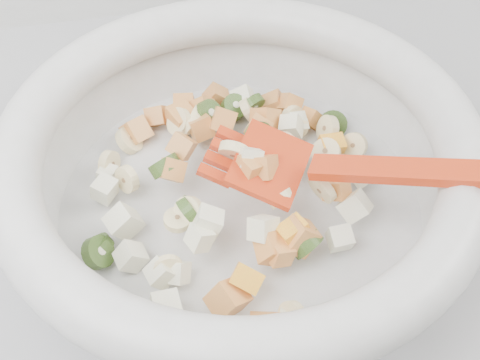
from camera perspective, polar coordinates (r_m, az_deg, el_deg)
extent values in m
cylinder|color=#BCBCBA|center=(0.60, 0.00, -2.53)|extent=(0.33, 0.33, 0.02)
torus|color=#BCBCBA|center=(0.54, 0.00, 2.69)|extent=(0.40, 0.40, 0.05)
cylinder|color=beige|center=(0.63, -3.99, 4.78)|extent=(0.03, 0.02, 0.03)
cylinder|color=beige|center=(0.54, -4.41, -2.66)|extent=(0.03, 0.03, 0.03)
cylinder|color=beige|center=(0.62, -11.09, 1.35)|extent=(0.02, 0.03, 0.03)
cylinder|color=beige|center=(0.64, 4.93, 4.65)|extent=(0.02, 0.03, 0.03)
cylinder|color=beige|center=(0.59, -9.61, 0.07)|extent=(0.02, 0.03, 0.03)
cylinder|color=beige|center=(0.56, -0.53, 2.48)|extent=(0.04, 0.02, 0.04)
cylinder|color=beige|center=(0.65, 0.78, 5.96)|extent=(0.02, 0.03, 0.03)
cylinder|color=beige|center=(0.51, 4.42, -11.49)|extent=(0.02, 0.03, 0.02)
cylinder|color=beige|center=(0.56, 7.03, -0.73)|extent=(0.03, 0.03, 0.03)
cylinder|color=beige|center=(0.55, 3.64, -1.56)|extent=(0.03, 0.03, 0.03)
cylinder|color=beige|center=(0.64, -9.43, 3.39)|extent=(0.03, 0.03, 0.03)
cylinder|color=beige|center=(0.59, 4.27, 2.80)|extent=(0.03, 0.03, 0.03)
cylinder|color=beige|center=(0.64, 7.49, 4.33)|extent=(0.02, 0.03, 0.03)
cylinder|color=beige|center=(0.63, -5.25, 4.98)|extent=(0.02, 0.04, 0.03)
cylinder|color=beige|center=(0.65, 4.50, 5.42)|extent=(0.03, 0.02, 0.03)
cylinder|color=beige|center=(0.54, -5.37, -3.40)|extent=(0.03, 0.03, 0.01)
cylinder|color=beige|center=(0.63, 9.72, 2.93)|extent=(0.03, 0.03, 0.03)
cylinder|color=beige|center=(0.64, -3.99, 5.25)|extent=(0.02, 0.04, 0.04)
cylinder|color=beige|center=(0.61, 7.33, 2.34)|extent=(0.03, 0.03, 0.02)
cylinder|color=beige|center=(0.60, 3.74, 3.06)|extent=(0.02, 0.02, 0.02)
cylinder|color=beige|center=(0.52, -6.19, -7.59)|extent=(0.03, 0.01, 0.03)
cylinder|color=beige|center=(0.57, 0.77, 3.00)|extent=(0.03, 0.03, 0.03)
cylinder|color=beige|center=(0.60, 10.05, 0.88)|extent=(0.02, 0.03, 0.03)
cube|color=#D47C43|center=(0.66, 4.32, 6.53)|extent=(0.03, 0.03, 0.03)
cube|color=#D47C43|center=(0.66, -4.79, 6.22)|extent=(0.02, 0.03, 0.03)
cube|color=#D47C43|center=(0.57, -5.81, 0.85)|extent=(0.03, 0.03, 0.03)
cube|color=#D47C43|center=(0.54, 0.91, 1.00)|extent=(0.03, 0.03, 0.02)
cube|color=#D47C43|center=(0.53, 2.76, -5.80)|extent=(0.03, 0.03, 0.03)
cube|color=#D47C43|center=(0.67, -2.06, 7.05)|extent=(0.03, 0.02, 0.03)
cube|color=#D47C43|center=(0.64, -8.84, 4.12)|extent=(0.03, 0.04, 0.03)
cube|color=#D47C43|center=(0.52, -1.04, -10.10)|extent=(0.04, 0.03, 0.04)
cube|color=#D47C43|center=(0.59, -5.01, 2.89)|extent=(0.03, 0.03, 0.03)
cube|color=#D47C43|center=(0.67, 2.88, 6.51)|extent=(0.03, 0.03, 0.02)
cube|color=#D47C43|center=(0.53, 3.43, -6.22)|extent=(0.02, 0.02, 0.02)
cube|color=#D47C43|center=(0.61, 1.59, 4.41)|extent=(0.03, 0.03, 0.03)
cube|color=#D47C43|center=(0.65, -7.11, 5.42)|extent=(0.02, 0.03, 0.03)
cube|color=#D47C43|center=(0.53, 5.04, -4.83)|extent=(0.03, 0.03, 0.04)
cube|color=#D47C43|center=(0.62, -1.44, 5.10)|extent=(0.03, 0.04, 0.04)
cube|color=#D47C43|center=(0.64, -5.03, 5.20)|extent=(0.03, 0.03, 0.03)
cube|color=#D47C43|center=(0.63, -3.33, 4.47)|extent=(0.03, 0.03, 0.03)
cube|color=#D47C43|center=(0.51, 2.60, -12.41)|extent=(0.03, 0.03, 0.04)
cube|color=#D47C43|center=(0.65, -3.22, 5.99)|extent=(0.03, 0.03, 0.03)
cube|color=#D47C43|center=(0.62, 2.18, 5.05)|extent=(0.03, 0.04, 0.04)
cube|color=#D47C43|center=(0.66, 6.12, 5.20)|extent=(0.03, 0.02, 0.03)
cube|color=#D47C43|center=(0.57, 8.17, -0.70)|extent=(0.03, 0.03, 0.03)
cube|color=#D47C43|center=(0.55, 1.94, 1.08)|extent=(0.03, 0.03, 0.03)
cylinder|color=#55882D|center=(0.55, -12.00, -6.06)|extent=(0.03, 0.04, 0.03)
cylinder|color=#55882D|center=(0.66, 1.07, 6.44)|extent=(0.03, 0.03, 0.03)
cylinder|color=#55882D|center=(0.54, 5.72, -5.47)|extent=(0.04, 0.03, 0.03)
cylinder|color=#55882D|center=(0.54, -4.30, -2.63)|extent=(0.02, 0.04, 0.04)
cylinder|color=#55882D|center=(0.65, 7.94, 4.75)|extent=(0.04, 0.03, 0.03)
cylinder|color=#55882D|center=(0.66, -0.51, 6.22)|extent=(0.03, 0.03, 0.03)
cylinder|color=#55882D|center=(0.58, -6.42, 1.18)|extent=(0.04, 0.04, 0.03)
cylinder|color=#55882D|center=(0.64, -2.68, 5.64)|extent=(0.03, 0.04, 0.03)
cylinder|color=#55882D|center=(0.58, 1.60, 3.73)|extent=(0.03, 0.03, 0.04)
cylinder|color=#55882D|center=(0.56, -12.06, -5.70)|extent=(0.03, 0.04, 0.03)
cube|color=beige|center=(0.51, 4.36, -11.83)|extent=(0.02, 0.03, 0.02)
cube|color=beige|center=(0.60, 10.23, 0.49)|extent=(0.03, 0.02, 0.03)
cube|color=beige|center=(0.61, -11.28, 0.39)|extent=(0.02, 0.02, 0.02)
cube|color=beige|center=(0.55, 8.54, -4.94)|extent=(0.02, 0.02, 0.02)
cube|color=beige|center=(0.56, -9.88, -3.53)|extent=(0.04, 0.03, 0.03)
cube|color=beige|center=(0.57, 9.78, -2.24)|extent=(0.03, 0.03, 0.03)
cube|color=beige|center=(0.55, 0.84, 1.92)|extent=(0.02, 0.02, 0.03)
cube|color=beige|center=(0.52, -6.36, -10.77)|extent=(0.02, 0.02, 0.03)
cube|color=beige|center=(0.53, -3.47, -4.91)|extent=(0.03, 0.02, 0.02)
cube|color=beige|center=(0.53, -2.76, -3.60)|extent=(0.03, 0.02, 0.03)
cube|color=beige|center=(0.66, 0.27, 7.03)|extent=(0.02, 0.02, 0.03)
cube|color=beige|center=(0.54, -9.31, -6.46)|extent=(0.03, 0.02, 0.03)
cube|color=beige|center=(0.53, -5.40, -7.85)|extent=(0.03, 0.03, 0.03)
cube|color=beige|center=(0.63, 4.58, 4.85)|extent=(0.03, 0.03, 0.03)
cube|color=beige|center=(0.62, 4.39, 4.55)|extent=(0.03, 0.02, 0.03)
cube|color=beige|center=(0.52, -6.78, -7.90)|extent=(0.03, 0.02, 0.02)
cube|color=beige|center=(0.53, 2.01, -4.16)|extent=(0.03, 0.03, 0.03)
cube|color=beige|center=(0.59, -11.47, -0.77)|extent=(0.03, 0.03, 0.02)
cube|color=yellow|center=(0.62, 7.85, 3.05)|extent=(0.02, 0.02, 0.02)
cube|color=yellow|center=(0.53, 4.55, -4.25)|extent=(0.03, 0.03, 0.02)
cube|color=yellow|center=(0.51, 0.59, -8.41)|extent=(0.03, 0.03, 0.03)
cube|color=red|center=(0.55, 2.54, 1.37)|extent=(0.09, 0.09, 0.03)
cube|color=red|center=(0.58, -0.58, 3.67)|extent=(0.03, 0.02, 0.01)
cube|color=red|center=(0.57, -1.09, 2.62)|extent=(0.03, 0.02, 0.01)
cube|color=red|center=(0.56, -1.62, 1.53)|extent=(0.03, 0.02, 0.01)
cube|color=red|center=(0.55, -2.17, 0.40)|extent=(0.03, 0.02, 0.01)
cube|color=red|center=(0.52, 17.20, 0.59)|extent=(0.19, 0.12, 0.06)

